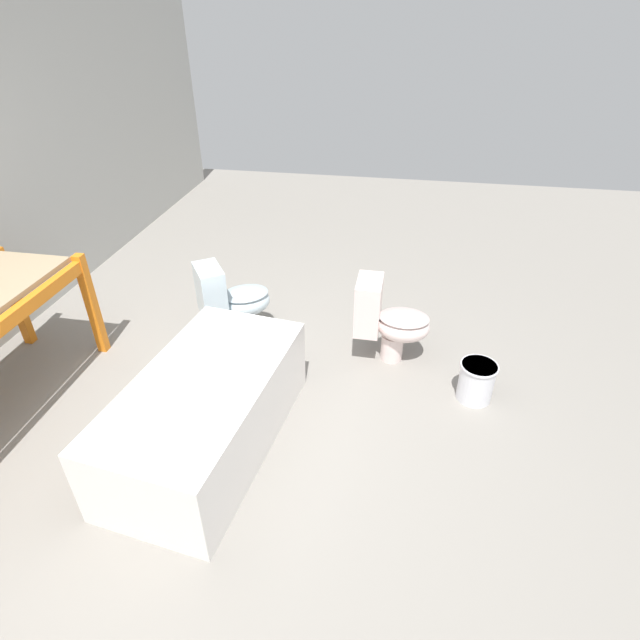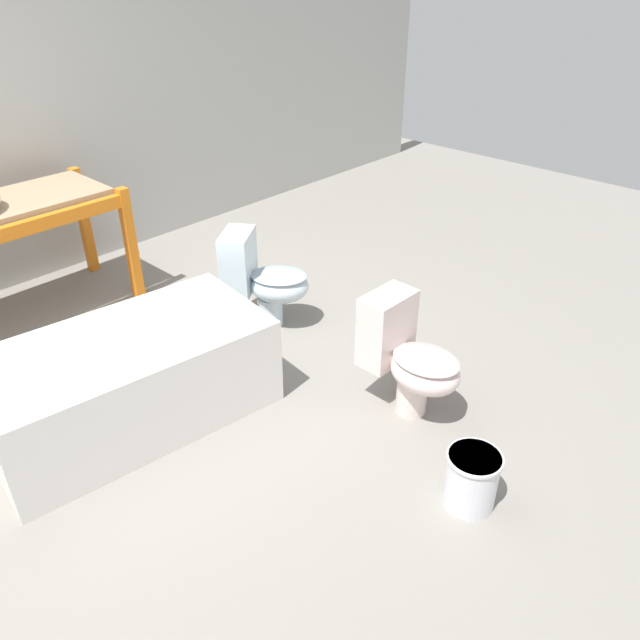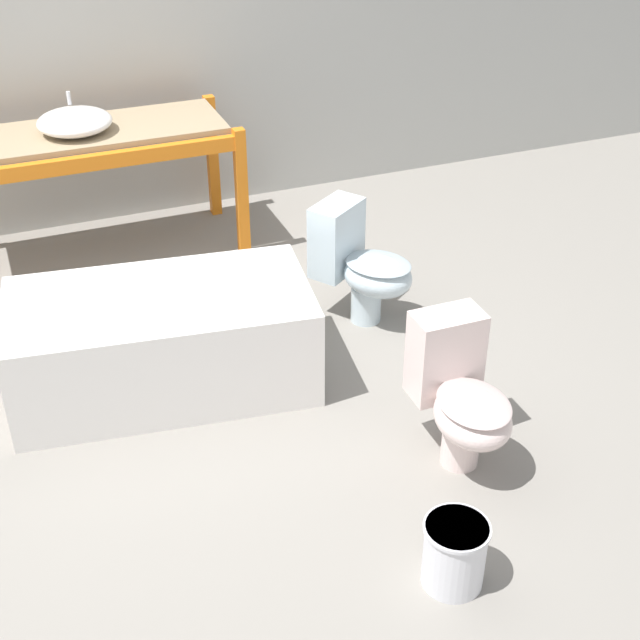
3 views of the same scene
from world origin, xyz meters
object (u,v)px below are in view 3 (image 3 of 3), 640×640
bucket_white (454,553)px  toilet_far (460,394)px  sink_basin (75,122)px  bathtub_main (162,335)px  toilet_near (360,263)px

bucket_white → toilet_far: bearing=60.1°
toilet_far → sink_basin: bearing=115.8°
bathtub_main → bucket_white: size_ratio=5.38×
sink_basin → toilet_near: (1.31, -1.31, -0.57)m
toilet_near → toilet_far: (-0.08, -1.29, 0.00)m
sink_basin → bucket_white: (0.85, -3.26, -0.77)m
bathtub_main → toilet_far: toilet_far is taller
bathtub_main → toilet_near: toilet_near is taller
sink_basin → bucket_white: size_ratio=1.52×
bathtub_main → bucket_white: (0.74, -1.71, -0.15)m
sink_basin → bathtub_main: bearing=-85.9°
bathtub_main → toilet_near: (1.20, 0.23, 0.05)m
sink_basin → toilet_near: size_ratio=0.66×
bathtub_main → sink_basin: bearing=101.8°
toilet_far → bucket_white: (-0.38, -0.66, -0.20)m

